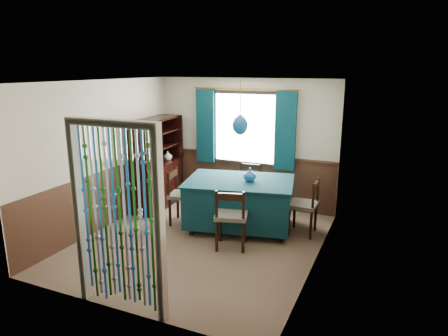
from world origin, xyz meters
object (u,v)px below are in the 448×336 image
at_px(dining_table, 239,201).
at_px(sideboard, 157,176).
at_px(bowl_shelf, 148,149).
at_px(vase_table, 250,175).
at_px(chair_right, 305,205).
at_px(chair_far, 248,187).
at_px(chair_near, 231,216).
at_px(vase_sideboard, 168,155).
at_px(pendant_lamp, 240,125).
at_px(chair_left, 182,195).

bearing_deg(dining_table, sideboard, 155.50).
bearing_deg(bowl_shelf, vase_table, -1.41).
bearing_deg(chair_right, dining_table, 100.94).
distance_m(chair_far, vase_table, 0.93).
distance_m(chair_near, sideboard, 2.40).
height_order(dining_table, bowl_shelf, bowl_shelf).
height_order(bowl_shelf, vase_sideboard, bowl_shelf).
distance_m(chair_far, vase_sideboard, 1.78).
xyz_separation_m(chair_right, vase_sideboard, (-2.92, 0.52, 0.48)).
bearing_deg(chair_near, chair_right, 31.79).
bearing_deg(vase_table, pendant_lamp, -171.02).
bearing_deg(dining_table, vase_sideboard, 146.20).
bearing_deg(vase_sideboard, dining_table, -21.64).
xyz_separation_m(chair_right, bowl_shelf, (-2.92, -0.14, 0.73)).
relative_size(pendant_lamp, vase_sideboard, 4.39).
bearing_deg(chair_right, bowl_shelf, 92.31).
relative_size(chair_right, vase_sideboard, 4.69).
xyz_separation_m(chair_far, pendant_lamp, (0.14, -0.78, 1.28)).
relative_size(chair_near, pendant_lamp, 1.10).
relative_size(dining_table, chair_right, 2.13).
height_order(chair_far, vase_sideboard, vase_sideboard).
bearing_deg(vase_sideboard, bowl_shelf, -90.00).
height_order(vase_table, bowl_shelf, bowl_shelf).
height_order(chair_near, chair_far, chair_near).
bearing_deg(pendant_lamp, vase_sideboard, 158.36).
xyz_separation_m(chair_far, chair_left, (-0.88, -0.96, 0.01)).
relative_size(sideboard, bowl_shelf, 8.11).
relative_size(dining_table, vase_table, 9.83).
height_order(dining_table, chair_right, chair_right).
xyz_separation_m(chair_left, pendant_lamp, (1.02, 0.18, 1.27)).
xyz_separation_m(vase_table, vase_sideboard, (-2.02, 0.71, 0.02)).
height_order(chair_near, chair_right, chair_near).
distance_m(chair_left, sideboard, 1.08).
bearing_deg(chair_right, chair_far, 64.62).
bearing_deg(vase_table, chair_near, -89.90).
distance_m(vase_table, vase_sideboard, 2.14).
distance_m(dining_table, sideboard, 1.96).
relative_size(chair_far, vase_sideboard, 4.76).
height_order(chair_near, vase_table, vase_table).
height_order(chair_near, bowl_shelf, bowl_shelf).
height_order(vase_table, vase_sideboard, vase_sideboard).
relative_size(chair_near, sideboard, 0.55).
relative_size(dining_table, chair_left, 2.05).
distance_m(chair_left, vase_table, 1.28).
bearing_deg(sideboard, vase_sideboard, 74.95).
xyz_separation_m(dining_table, bowl_shelf, (-1.85, 0.08, 0.74)).
bearing_deg(vase_table, chair_far, 112.18).
height_order(chair_far, sideboard, sideboard).
bearing_deg(sideboard, chair_near, -34.04).
bearing_deg(vase_sideboard, pendant_lamp, -21.64).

